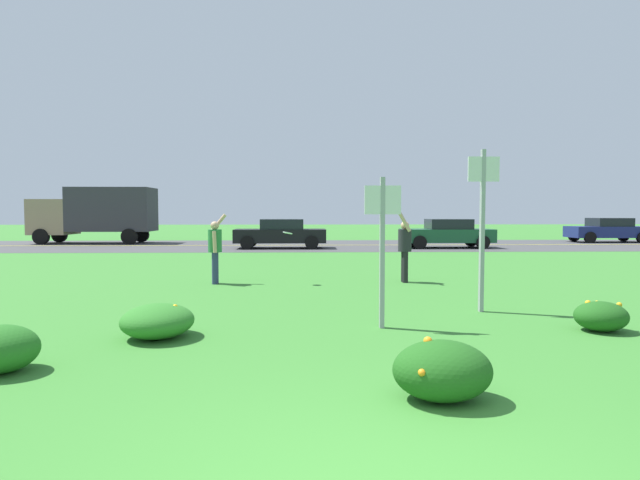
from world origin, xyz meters
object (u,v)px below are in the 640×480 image
sign_post_near_path (382,237)px  car_dark_green_center_left (447,233)px  frisbee_white (288,233)px  person_catcher_dark_shirt (405,246)px  box_truck_tan (97,212)px  person_thrower_green_shirt (215,246)px  car_navy_leftmost (608,230)px  car_black_center_right (281,233)px  sign_post_by_roadside (482,215)px

sign_post_near_path → car_dark_green_center_left: size_ratio=0.52×
frisbee_white → person_catcher_dark_shirt: bearing=3.8°
sign_post_near_path → box_truck_tan: (-13.05, 22.43, 0.38)m
person_thrower_green_shirt → person_catcher_dark_shirt: (4.80, 0.11, -0.00)m
car_navy_leftmost → car_black_center_right: bearing=-166.9°
frisbee_white → sign_post_by_roadside: bearing=-46.5°
sign_post_by_roadside → person_thrower_green_shirt: sign_post_by_roadside is taller
person_catcher_dark_shirt → sign_post_by_roadside: bearing=-81.3°
car_dark_green_center_left → frisbee_white: bearing=-120.7°
person_thrower_green_shirt → box_truck_tan: size_ratio=0.26×
car_black_center_right → box_truck_tan: box_truck_tan is taller
sign_post_near_path → frisbee_white: bearing=107.6°
frisbee_white → person_thrower_green_shirt: bearing=177.2°
person_catcher_dark_shirt → car_dark_green_center_left: person_catcher_dark_shirt is taller
car_dark_green_center_left → sign_post_near_path: bearing=-108.7°
person_thrower_green_shirt → frisbee_white: 1.85m
sign_post_by_roadside → box_truck_tan: 25.98m
sign_post_near_path → car_navy_leftmost: (17.04, 22.43, -0.68)m
person_thrower_green_shirt → box_truck_tan: 19.84m
person_catcher_dark_shirt → car_navy_leftmost: bearing=47.7°
car_navy_leftmost → car_black_center_right: size_ratio=1.00×
frisbee_white → car_navy_leftmost: car_navy_leftmost is taller
car_navy_leftmost → frisbee_white: bearing=-136.9°
car_black_center_right → car_navy_leftmost: bearing=13.1°
car_black_center_right → box_truck_tan: 11.71m
sign_post_near_path → frisbee_white: 5.27m
box_truck_tan → car_dark_green_center_left: bearing=-13.2°
person_thrower_green_shirt → box_truck_tan: (-9.64, 17.32, 0.86)m
person_catcher_dark_shirt → frisbee_white: bearing=-176.2°
car_navy_leftmost → car_black_center_right: 19.84m
frisbee_white → car_navy_leftmost: size_ratio=0.05×
person_catcher_dark_shirt → box_truck_tan: (-14.44, 17.21, 0.87)m
person_thrower_green_shirt → sign_post_near_path: bearing=-56.3°
frisbee_white → car_black_center_right: (-0.70, 12.91, -0.54)m
car_black_center_right → frisbee_white: bearing=-86.9°
sign_post_by_roadside → car_black_center_right: sign_post_by_roadside is taller
car_navy_leftmost → car_black_center_right: same height
frisbee_white → car_dark_green_center_left: (7.65, 12.91, -0.54)m
person_thrower_green_shirt → box_truck_tan: box_truck_tan is taller
person_catcher_dark_shirt → car_black_center_right: person_catcher_dark_shirt is taller
sign_post_near_path → frisbee_white: sign_post_near_path is taller
car_black_center_right → sign_post_by_roadside: bearing=-75.6°
sign_post_near_path → person_thrower_green_shirt: sign_post_near_path is taller
car_black_center_right → box_truck_tan: size_ratio=0.67×
car_navy_leftmost → box_truck_tan: 30.10m
box_truck_tan → car_black_center_right: bearing=-22.7°
car_dark_green_center_left → car_black_center_right: 8.35m
sign_post_near_path → box_truck_tan: size_ratio=0.35×
person_thrower_green_shirt → car_black_center_right: size_ratio=0.39×
person_catcher_dark_shirt → box_truck_tan: size_ratio=0.27×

